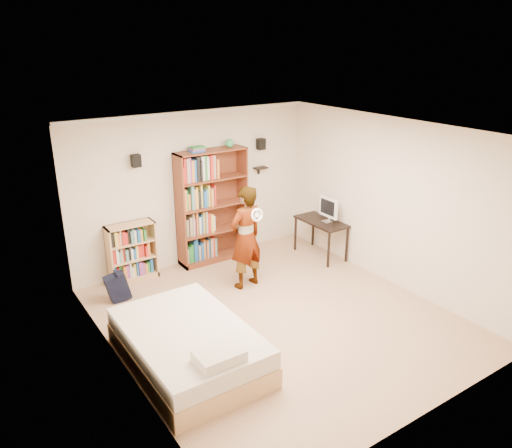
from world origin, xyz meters
The scene contains 14 objects.
ground centered at (0.00, 0.00, 0.00)m, with size 4.50×5.00×0.01m, color tan.
room_shell centered at (0.00, 0.00, 1.76)m, with size 4.52×5.02×2.71m.
crown_molding centered at (0.00, 0.00, 2.67)m, with size 4.50×5.00×0.06m.
speaker_left centered at (-1.05, 2.40, 2.00)m, with size 0.14×0.12×0.20m, color black.
speaker_right centered at (1.35, 2.40, 2.00)m, with size 0.14×0.12×0.20m, color black.
wall_shelf centered at (1.35, 2.41, 1.55)m, with size 0.25×0.16×0.03m, color black.
tall_bookshelf centered at (0.25, 2.31, 1.02)m, with size 1.28×0.37×2.03m, color brown, non-canonical shape.
low_bookshelf centered at (-1.27, 2.35, 0.50)m, with size 0.79×0.30×0.99m, color tan, non-canonical shape.
computer_desk centered at (1.98, 1.35, 0.35)m, with size 0.51×1.02×0.69m, color black, non-canonical shape.
imac centered at (2.02, 1.25, 0.92)m, with size 0.09×0.45×0.45m, color white, non-canonical shape.
daybed centered at (-1.55, -0.25, 0.31)m, with size 1.36×2.09×0.62m, color beige, non-canonical shape.
person centered at (0.17, 1.10, 0.85)m, with size 0.62×0.41×1.70m, color black.
wii_wheel centered at (0.17, 0.79, 1.32)m, with size 0.21×0.21×0.04m, color white.
navy_bag centered at (-1.74, 1.78, 0.23)m, with size 0.35×0.22×0.47m, color black, non-canonical shape.
Camera 1 is at (-3.78, -5.08, 3.81)m, focal length 35.00 mm.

